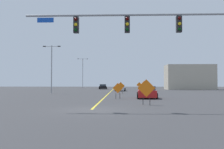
% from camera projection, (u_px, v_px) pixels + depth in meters
% --- Properties ---
extents(ground, '(164.56, 164.56, 0.00)m').
position_uv_depth(ground, '(92.00, 110.00, 15.84)').
color(ground, '#38383A').
extents(road_centre_stripe, '(0.16, 91.42, 0.01)m').
position_uv_depth(road_centre_stripe, '(113.00, 89.00, 61.50)').
color(road_centre_stripe, yellow).
rests_on(road_centre_stripe, ground).
extents(traffic_signal_assembly, '(13.57, 0.44, 6.55)m').
position_uv_depth(traffic_signal_assembly, '(154.00, 31.00, 15.85)').
color(traffic_signal_assembly, gray).
rests_on(traffic_signal_assembly, ground).
extents(street_lamp_far_left, '(3.40, 0.24, 9.46)m').
position_uv_depth(street_lamp_far_left, '(83.00, 71.00, 78.13)').
color(street_lamp_far_left, gray).
rests_on(street_lamp_far_left, ground).
extents(street_lamp_far_right, '(2.84, 0.24, 7.73)m').
position_uv_depth(street_lamp_far_right, '(52.00, 65.00, 39.14)').
color(street_lamp_far_right, gray).
rests_on(street_lamp_far_right, ground).
extents(construction_sign_median_far, '(1.37, 0.38, 2.02)m').
position_uv_depth(construction_sign_median_far, '(146.00, 89.00, 19.25)').
color(construction_sign_median_far, orange).
rests_on(construction_sign_median_far, ground).
extents(construction_sign_left_shoulder, '(1.23, 0.18, 1.82)m').
position_uv_depth(construction_sign_left_shoulder, '(121.00, 86.00, 38.06)').
color(construction_sign_left_shoulder, orange).
rests_on(construction_sign_left_shoulder, ground).
extents(construction_sign_right_lane, '(1.14, 0.17, 1.81)m').
position_uv_depth(construction_sign_right_lane, '(139.00, 85.00, 49.26)').
color(construction_sign_right_lane, orange).
rests_on(construction_sign_right_lane, ground).
extents(construction_sign_median_near, '(1.37, 0.35, 1.97)m').
position_uv_depth(construction_sign_median_near, '(144.00, 87.00, 30.83)').
color(construction_sign_median_near, orange).
rests_on(construction_sign_median_near, ground).
extents(construction_sign_left_lane, '(1.11, 0.24, 1.72)m').
position_uv_depth(construction_sign_left_lane, '(118.00, 89.00, 26.22)').
color(construction_sign_left_lane, orange).
rests_on(construction_sign_left_lane, ground).
extents(car_red_approaching, '(2.37, 4.08, 1.36)m').
position_uv_depth(car_red_approaching, '(147.00, 93.00, 27.07)').
color(car_red_approaching, red).
rests_on(car_red_approaching, ground).
extents(car_black_mid, '(2.17, 4.58, 1.26)m').
position_uv_depth(car_black_mid, '(103.00, 87.00, 63.43)').
color(car_black_mid, black).
rests_on(car_black_mid, ground).
extents(car_orange_near, '(2.13, 4.33, 1.19)m').
position_uv_depth(car_orange_near, '(121.00, 87.00, 59.32)').
color(car_orange_near, orange).
rests_on(car_orange_near, ground).
extents(car_silver_far, '(2.23, 4.44, 1.30)m').
position_uv_depth(car_silver_far, '(120.00, 88.00, 49.59)').
color(car_silver_far, '#B7BABF').
rests_on(car_silver_far, ground).
extents(roadside_building_east, '(11.42, 5.71, 6.05)m').
position_uv_depth(roadside_building_east, '(189.00, 77.00, 59.71)').
color(roadside_building_east, '#B2A893').
rests_on(roadside_building_east, ground).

